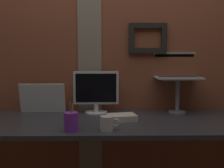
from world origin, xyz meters
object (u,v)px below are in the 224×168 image
object	(u,v)px
monitor	(96,90)
laptop	(176,71)
pen_cup	(71,121)
whiteboard_panel	(43,98)
coffee_mug	(107,123)

from	to	relation	value
monitor	laptop	xyz separation A→B (m)	(0.65, 0.07, 0.15)
laptop	pen_cup	size ratio (longest dim) A/B	2.00
laptop	whiteboard_panel	distance (m)	1.11
monitor	pen_cup	xyz separation A→B (m)	(-0.13, -0.49, -0.13)
pen_cup	laptop	bearing A→B (deg)	35.60
monitor	laptop	bearing A→B (deg)	5.79
pen_cup	coffee_mug	world-z (taller)	pen_cup
whiteboard_panel	coffee_mug	size ratio (longest dim) A/B	3.06
whiteboard_panel	pen_cup	world-z (taller)	whiteboard_panel
laptop	whiteboard_panel	bearing A→B (deg)	-177.70
laptop	pen_cup	xyz separation A→B (m)	(-0.78, -0.56, -0.28)
laptop	coffee_mug	size ratio (longest dim) A/B	2.98
whiteboard_panel	coffee_mug	world-z (taller)	whiteboard_panel
whiteboard_panel	monitor	bearing A→B (deg)	-2.96
laptop	whiteboard_panel	world-z (taller)	laptop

